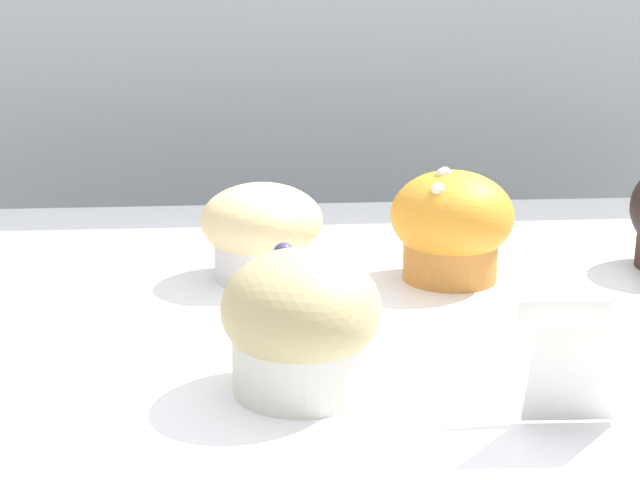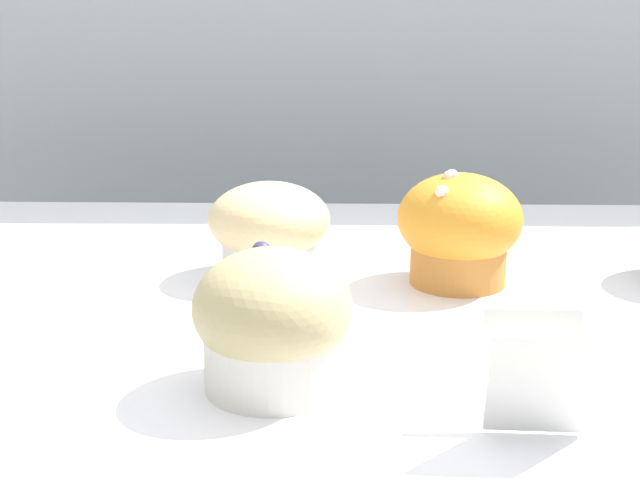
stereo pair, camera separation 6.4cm
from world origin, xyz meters
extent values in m
cube|color=#A8B2B7|center=(0.00, 0.60, 0.90)|extent=(3.20, 0.10, 1.80)
cylinder|color=silver|center=(-0.05, -0.15, 0.95)|extent=(0.08, 0.08, 0.05)
ellipsoid|color=tan|center=(-0.05, -0.15, 0.97)|extent=(0.09, 0.09, 0.07)
sphere|color=navy|center=(-0.06, -0.12, 1.00)|extent=(0.01, 0.01, 0.01)
cylinder|color=silver|center=(-0.07, 0.06, 0.95)|extent=(0.07, 0.07, 0.05)
ellipsoid|color=#E0C486|center=(-0.07, 0.06, 0.97)|extent=(0.10, 0.10, 0.06)
cylinder|color=#CA7D35|center=(0.08, 0.05, 0.95)|extent=(0.07, 0.07, 0.05)
ellipsoid|color=orange|center=(0.08, 0.05, 0.98)|extent=(0.09, 0.09, 0.07)
sphere|color=white|center=(0.07, 0.04, 1.01)|extent=(0.01, 0.01, 0.01)
sphere|color=white|center=(0.06, 0.02, 1.00)|extent=(0.01, 0.01, 0.01)
sphere|color=white|center=(0.07, 0.04, 1.01)|extent=(0.01, 0.01, 0.01)
cube|color=white|center=(0.09, -0.19, 0.96)|extent=(0.05, 0.02, 0.06)
cube|color=silver|center=(0.08, -0.21, 0.96)|extent=(0.05, 0.02, 0.06)
camera|label=1|loc=(-0.08, -0.61, 1.14)|focal=50.00mm
camera|label=2|loc=(-0.01, -0.61, 1.14)|focal=50.00mm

